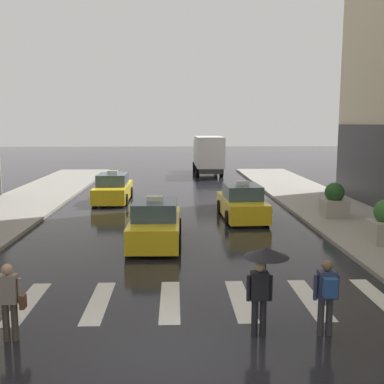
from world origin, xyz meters
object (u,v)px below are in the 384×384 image
at_px(taxi_third, 113,189).
at_px(pedestrian_with_backpack, 327,292).
at_px(taxi_second, 242,203).
at_px(planter_mid_block, 334,201).
at_px(pedestrian_with_umbrella, 264,267).
at_px(taxi_lead, 155,224).
at_px(box_truck, 208,154).
at_px(pedestrian_with_handbag, 10,298).

bearing_deg(taxi_third, pedestrian_with_backpack, -68.45).
relative_size(taxi_second, planter_mid_block, 2.88).
relative_size(pedestrian_with_umbrella, pedestrian_with_backpack, 1.18).
height_order(taxi_lead, taxi_second, same).
bearing_deg(taxi_second, taxi_lead, -132.13).
bearing_deg(taxi_second, pedestrian_with_umbrella, -96.27).
bearing_deg(taxi_third, box_truck, 64.31).
bearing_deg(box_truck, pedestrian_with_umbrella, -91.95).
relative_size(taxi_third, pedestrian_with_backpack, 2.76).
bearing_deg(taxi_second, taxi_third, 143.61).
height_order(taxi_second, pedestrian_with_backpack, taxi_second).
distance_m(pedestrian_with_umbrella, pedestrian_with_handbag, 5.27).
relative_size(taxi_lead, pedestrian_with_backpack, 2.77).
height_order(taxi_second, box_truck, box_truck).
distance_m(taxi_second, planter_mid_block, 4.28).
distance_m(taxi_second, pedestrian_with_handbag, 13.69).
height_order(taxi_third, pedestrian_with_backpack, taxi_third).
xyz_separation_m(taxi_third, pedestrian_with_backpack, (6.72, -17.00, 0.25)).
xyz_separation_m(taxi_second, taxi_third, (-6.70, 4.94, 0.00)).
bearing_deg(pedestrian_with_handbag, taxi_third, 90.47).
distance_m(box_truck, pedestrian_with_umbrella, 30.31).
distance_m(taxi_third, pedestrian_with_backpack, 18.28).
xyz_separation_m(taxi_lead, pedestrian_with_backpack, (3.91, -7.75, 0.25)).
distance_m(taxi_third, pedestrian_with_handbag, 16.96).
bearing_deg(box_truck, planter_mid_block, -76.32).
height_order(taxi_lead, pedestrian_with_handbag, taxi_lead).
xyz_separation_m(taxi_lead, pedestrian_with_handbag, (-2.66, -7.71, 0.21)).
bearing_deg(pedestrian_with_handbag, pedestrian_with_umbrella, -0.10).
distance_m(taxi_third, planter_mid_block, 12.20).
xyz_separation_m(taxi_second, planter_mid_block, (4.26, -0.42, 0.15)).
height_order(taxi_second, pedestrian_with_handbag, taxi_second).
bearing_deg(pedestrian_with_umbrella, pedestrian_with_handbag, 179.90).
bearing_deg(taxi_lead, pedestrian_with_handbag, -109.06).
height_order(pedestrian_with_umbrella, pedestrian_with_backpack, pedestrian_with_umbrella).
bearing_deg(planter_mid_block, taxi_third, 153.95).
bearing_deg(taxi_lead, planter_mid_block, 25.51).
bearing_deg(box_truck, pedestrian_with_backpack, -89.42).
xyz_separation_m(taxi_second, box_truck, (-0.29, 18.27, 1.13)).
height_order(box_truck, pedestrian_with_umbrella, box_truck).
distance_m(taxi_lead, planter_mid_block, 9.04).
bearing_deg(pedestrian_with_backpack, taxi_lead, 116.78).
height_order(pedestrian_with_backpack, pedestrian_with_handbag, same).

